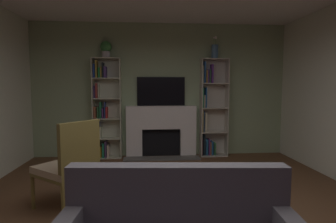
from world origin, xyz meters
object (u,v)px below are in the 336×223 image
(fireplace, at_px, (161,130))
(armchair, at_px, (70,165))
(vase_with_flowers, at_px, (215,51))
(coffee_table, at_px, (169,207))
(tv, at_px, (161,91))
(bookshelf_right, at_px, (210,110))
(bookshelf_left, at_px, (105,111))
(potted_plant, at_px, (106,49))

(fireplace, height_order, armchair, armchair)
(vase_with_flowers, bearing_deg, coffee_table, -110.67)
(tv, height_order, vase_with_flowers, vase_with_flowers)
(fireplace, bearing_deg, bookshelf_right, 0.38)
(bookshelf_left, bearing_deg, coffee_table, -71.89)
(fireplace, xyz_separation_m, potted_plant, (-1.14, -0.04, 1.72))
(tv, xyz_separation_m, bookshelf_right, (1.08, -0.07, -0.41))
(tv, distance_m, coffee_table, 3.59)
(fireplace, distance_m, armchair, 2.84)
(fireplace, distance_m, bookshelf_right, 1.16)
(tv, distance_m, potted_plant, 1.45)
(tv, xyz_separation_m, vase_with_flowers, (1.14, -0.12, 0.85))
(bookshelf_right, xyz_separation_m, coffee_table, (-1.18, -3.35, -0.66))
(vase_with_flowers, height_order, armchair, vase_with_flowers)
(fireplace, xyz_separation_m, bookshelf_right, (1.08, 0.01, 0.43))
(vase_with_flowers, bearing_deg, armchair, -133.88)
(bookshelf_left, xyz_separation_m, armchair, (-0.06, -2.55, -0.44))
(bookshelf_left, xyz_separation_m, vase_with_flowers, (2.34, -0.05, 1.26))
(tv, xyz_separation_m, bookshelf_left, (-1.20, -0.07, -0.40))
(bookshelf_left, bearing_deg, vase_with_flowers, -1.10)
(potted_plant, bearing_deg, armchair, -92.74)
(bookshelf_right, relative_size, potted_plant, 6.17)
(armchair, bearing_deg, bookshelf_left, 88.65)
(potted_plant, height_order, armchair, potted_plant)
(bookshelf_right, bearing_deg, tv, 176.16)
(bookshelf_left, distance_m, bookshelf_right, 2.28)
(bookshelf_right, relative_size, armchair, 1.90)
(fireplace, relative_size, coffee_table, 1.87)
(tv, relative_size, armchair, 0.93)
(fireplace, relative_size, bookshelf_right, 0.76)
(bookshelf_left, relative_size, vase_with_flowers, 4.41)
(vase_with_flowers, bearing_deg, bookshelf_left, 178.90)
(potted_plant, bearing_deg, fireplace, 2.04)
(potted_plant, bearing_deg, vase_with_flowers, 0.00)
(fireplace, bearing_deg, tv, 90.00)
(fireplace, height_order, potted_plant, potted_plant)
(fireplace, height_order, coffee_table, fireplace)
(fireplace, bearing_deg, bookshelf_left, 179.78)
(bookshelf_left, distance_m, vase_with_flowers, 2.66)
(fireplace, relative_size, potted_plant, 4.69)
(bookshelf_left, bearing_deg, potted_plant, -37.18)
(fireplace, bearing_deg, vase_with_flowers, -2.03)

